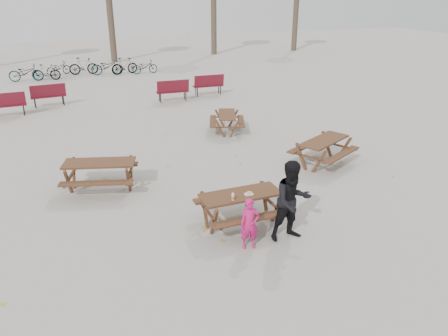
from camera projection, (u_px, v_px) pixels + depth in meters
name	position (u px, v px, depth m)	size (l,w,h in m)	color
ground	(240.00, 224.00, 9.94)	(80.00, 80.00, 0.00)	gray
main_picnic_table	(241.00, 201.00, 9.71)	(1.80, 1.45, 0.78)	#3D2416
food_tray	(249.00, 194.00, 9.57)	(0.18, 0.11, 0.04)	white
bread_roll	(249.00, 192.00, 9.56)	(0.14, 0.06, 0.05)	tan
soda_bottle	(233.00, 197.00, 9.32)	(0.07, 0.07, 0.17)	silver
child	(250.00, 224.00, 8.85)	(0.40, 0.26, 1.10)	#BE1762
adult	(292.00, 201.00, 9.06)	(0.86, 0.67, 1.77)	black
picnic_table_east	(323.00, 152.00, 13.17)	(1.80, 1.45, 0.78)	#3D2416
picnic_table_north	(101.00, 176.00, 11.49)	(1.83, 1.47, 0.79)	#3D2416
picnic_table_far	(227.00, 123.00, 16.15)	(1.58, 1.27, 0.68)	#3D2416
park_bench_row	(114.00, 93.00, 19.86)	(10.62, 1.76, 1.03)	maroon
bicycle_row	(85.00, 68.00, 26.13)	(8.54, 2.43, 1.03)	black
fallen_leaves	(221.00, 179.00, 12.25)	(11.00, 11.00, 0.01)	#B18E2A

